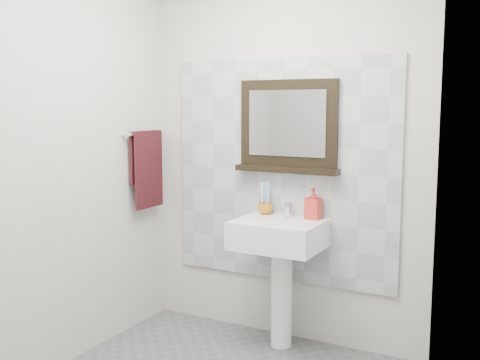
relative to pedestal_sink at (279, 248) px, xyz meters
The scene contains 12 objects.
back_wall 0.62m from the pedestal_sink, 109.71° to the left, with size 2.00×0.01×2.50m, color #B9B6B0.
front_wall 2.06m from the pedestal_sink, 92.36° to the right, with size 2.00×0.01×2.50m, color #B9B6B0.
left_wall 1.50m from the pedestal_sink, 141.07° to the right, with size 0.01×2.20×2.50m, color #B9B6B0.
right_wall 1.39m from the pedestal_sink, 43.55° to the right, with size 0.01×2.20×2.50m, color #B9B6B0.
splashback 0.53m from the pedestal_sink, 110.72° to the left, with size 1.60×0.02×1.50m, color #A3ACB0.
pedestal_sink is the anchor object (origin of this frame).
toothbrush_cup 0.31m from the pedestal_sink, 140.33° to the left, with size 0.10×0.10×0.08m, color #B56615.
toothbrushes 0.38m from the pedestal_sink, 139.26° to the left, with size 0.05×0.04×0.21m.
soap_dispenser 0.36m from the pedestal_sink, 38.27° to the left, with size 0.09×0.09×0.20m, color #B11427.
framed_mirror 0.79m from the pedestal_sink, 97.99° to the left, with size 0.72×0.11×0.61m.
towel_bar 1.25m from the pedestal_sink, behind, with size 0.07×0.40×0.03m.
hand_towel 1.14m from the pedestal_sink, behind, with size 0.06×0.30×0.55m.
Camera 1 is at (1.53, -2.36, 1.58)m, focal length 42.00 mm.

